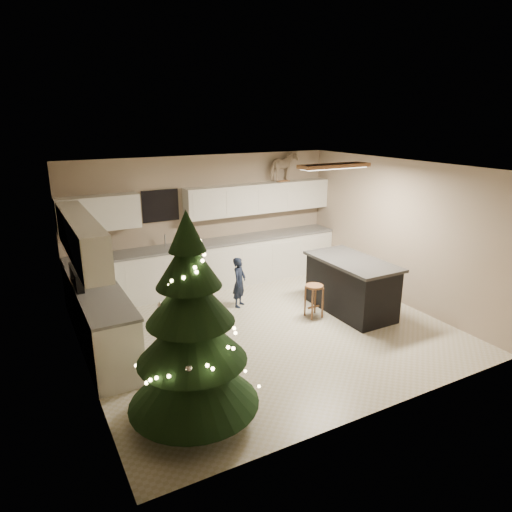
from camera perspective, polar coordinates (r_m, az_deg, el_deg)
name	(u,v)px	position (r m, az deg, el deg)	size (l,w,h in m)	color
ground_plane	(266,329)	(7.51, 1.29, -9.12)	(5.50, 5.50, 0.00)	beige
room_shell	(268,224)	(6.93, 1.54, 4.03)	(5.52, 5.02, 2.61)	gray
cabinetry	(177,265)	(8.28, -9.87, -1.15)	(5.50, 3.20, 2.00)	silver
island	(351,286)	(8.15, 11.79, -3.63)	(0.90, 1.70, 0.95)	black
bar_stool	(314,293)	(7.84, 7.28, -4.61)	(0.30, 0.30, 0.58)	brown
christmas_tree	(192,340)	(5.06, -8.05, -10.34)	(1.52, 1.47, 2.43)	#3F2816
toddler	(239,282)	(8.20, -2.10, -3.29)	(0.33, 0.22, 0.92)	black
rocking_horse	(284,166)	(9.67, 3.47, 11.11)	(0.75, 0.53, 0.60)	brown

